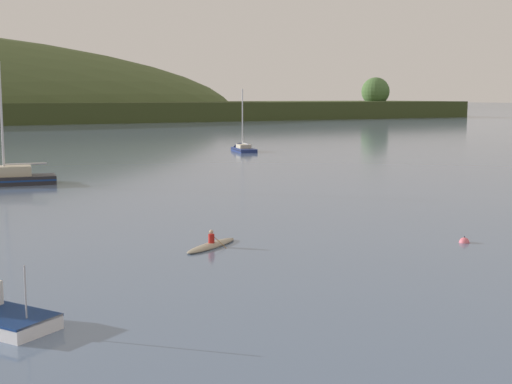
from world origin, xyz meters
name	(u,v)px	position (x,y,z in m)	size (l,w,h in m)	color
sailboat_near_mooring	(242,151)	(27.24, 79.06, 0.07)	(4.17, 7.15, 10.06)	navy
sailboat_midwater_white	(3,181)	(-10.89, 56.93, 0.35)	(8.27, 4.40, 12.10)	#232328
canoe_with_paddler	(211,245)	(-7.60, 24.18, 0.09)	(4.18, 2.78, 1.02)	gray
mooring_buoy_foreground	(464,243)	(4.46, 17.89, 0.00)	(0.56, 0.56, 0.64)	#E06675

